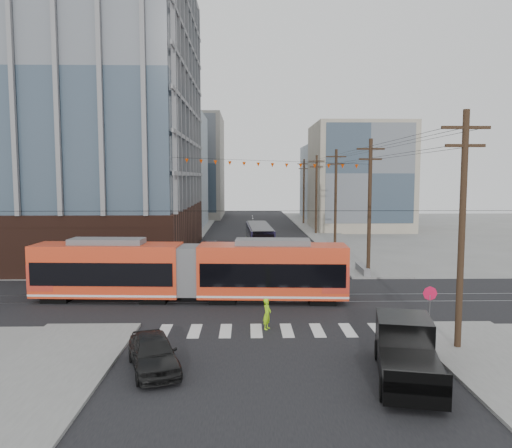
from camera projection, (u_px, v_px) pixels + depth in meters
The scene contains 18 objects.
ground at pixel (269, 315), 28.99m from camera, with size 160.00×160.00×0.00m, color slate.
office_building at pixel (40, 114), 50.09m from camera, with size 30.00×25.00×28.60m, color #381E16.
bg_bldg_nw_near at pixel (148, 171), 79.56m from camera, with size 18.00×16.00×18.00m, color #8C99A5.
bg_bldg_ne_near at pixel (359, 177), 76.34m from camera, with size 14.00×14.00×16.00m, color gray.
bg_bldg_nw_far at pixel (182, 167), 99.43m from camera, with size 16.00×18.00×20.00m, color gray.
bg_bldg_ne_far at pixel (346, 182), 96.39m from camera, with size 16.00×16.00×14.00m, color #8C99A5.
utility_pole_near at pixel (462, 232), 22.68m from camera, with size 0.30×0.30×11.00m, color black.
utility_pole_far at pixel (304, 192), 84.39m from camera, with size 0.30×0.30×11.00m, color black.
streetcar at pixel (190, 271), 32.21m from camera, with size 20.15×2.83×3.88m, color red, non-canonical shape.
city_bus at pixel (259, 239), 52.13m from camera, with size 2.37×10.92×3.09m, color black, non-canonical shape.
pickup_truck at pixel (408, 355), 19.56m from camera, with size 2.21×6.17×2.10m, color black, non-canonical shape.
black_sedan at pixel (153, 352), 20.64m from camera, with size 1.79×4.45×1.52m, color black.
parked_car_silver at pixel (194, 261), 43.47m from camera, with size 1.48×4.24×1.40m, color #A0A7B7.
parked_car_white at pixel (201, 259), 45.04m from camera, with size 1.70×4.19×1.22m, color #BFADB0.
parked_car_grey at pixel (210, 246), 52.61m from camera, with size 2.30×4.99×1.39m, color #565C64.
pedestrian at pixel (267, 314), 26.22m from camera, with size 0.60×0.39×1.64m, color #97DD15.
stop_sign at pixel (429, 313), 25.07m from camera, with size 0.72×0.72×2.37m, color #CA113C, non-canonical shape.
jersey_barrier at pixel (363, 270), 41.07m from camera, with size 0.80×3.55×0.71m, color slate.
Camera 1 is at (-1.34, -28.34, 8.00)m, focal length 35.00 mm.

